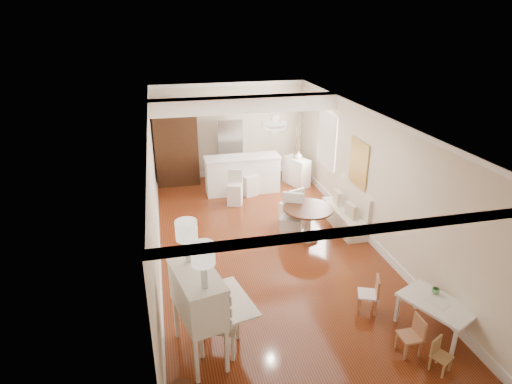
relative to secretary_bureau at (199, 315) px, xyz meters
name	(u,v)px	position (x,y,z in m)	size (l,w,h in m)	color
room	(265,154)	(1.74, 3.11, 1.29)	(9.00, 9.04, 2.82)	maroon
secretary_bureau	(199,315)	(0.00, 0.00, 0.00)	(1.08, 1.11, 1.39)	white
gustavian_armchair	(220,320)	(0.30, 0.05, -0.19)	(0.58, 0.58, 1.01)	silver
kids_table	(434,317)	(3.60, -0.34, -0.42)	(0.65, 1.08, 0.54)	white
kids_chair_a	(410,336)	(2.96, -0.67, -0.38)	(0.30, 0.30, 0.62)	#A86F4C
kids_chair_b	(368,294)	(2.82, 0.36, -0.36)	(0.32, 0.32, 0.66)	#AC724E
kids_chair_c	(442,356)	(3.21, -1.08, -0.44)	(0.25, 0.25, 0.51)	#9C7647
banquette	(345,208)	(3.69, 3.28, -0.20)	(0.52, 1.60, 0.98)	silver
dining_table	(308,223)	(2.67, 2.96, -0.33)	(1.08, 1.08, 0.74)	#4B2918
slip_chair_near	(291,216)	(2.35, 3.13, -0.21)	(0.46, 0.48, 0.97)	silver
slip_chair_far	(291,204)	(2.58, 3.86, -0.26)	(0.42, 0.43, 0.88)	white
breakfast_counter	(242,174)	(1.80, 5.88, -0.18)	(2.05, 0.65, 1.03)	white
bar_stool_left	(235,188)	(1.44, 5.10, -0.24)	(0.36, 0.36, 0.90)	silver
bar_stool_right	(249,179)	(1.93, 5.63, -0.24)	(0.36, 0.36, 0.90)	silver
pantry_cabinet	(176,145)	(0.10, 6.96, 0.46)	(1.20, 0.60, 2.30)	#381E11
fridge	(242,149)	(2.00, 6.93, 0.21)	(0.75, 0.65, 1.80)	silver
sideboard	(296,171)	(3.43, 6.08, -0.30)	(0.37, 0.83, 0.80)	silver
pencil_cup	(436,291)	(3.70, -0.13, -0.11)	(0.12, 0.12, 0.10)	#61A666
branch_vase	(298,155)	(3.45, 6.05, 0.21)	(0.20, 0.20, 0.21)	white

